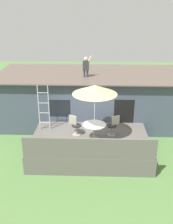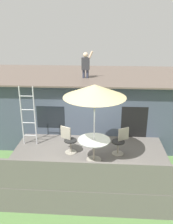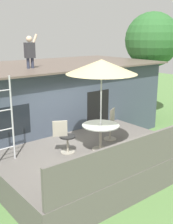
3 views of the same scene
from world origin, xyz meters
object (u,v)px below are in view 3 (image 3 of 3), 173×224
(step_ladder, at_px, (3,120))
(patio_chair_right, at_px, (111,124))
(patio_table, at_px, (101,130))
(patio_umbrella, at_px, (101,67))
(patio_chair_left, at_px, (65,137))
(backyard_tree, at_px, (152,40))
(person_figure, at_px, (30,50))

(step_ladder, bearing_deg, patio_chair_right, -8.29)
(patio_table, distance_m, patio_umbrella, 1.76)
(step_ladder, relative_size, patio_chair_left, 2.39)
(patio_umbrella, relative_size, step_ladder, 1.15)
(step_ladder, xyz_separation_m, backyard_tree, (8.56, 2.37, 1.77))
(patio_table, xyz_separation_m, patio_chair_left, (-0.88, 0.48, -0.13))
(patio_umbrella, relative_size, backyard_tree, 0.51)
(person_figure, relative_size, backyard_tree, 0.22)
(patio_umbrella, height_order, backyard_tree, backyard_tree)
(step_ladder, xyz_separation_m, patio_chair_right, (3.26, -0.47, -0.64))
(patio_table, relative_size, patio_chair_left, 1.13)
(step_ladder, bearing_deg, patio_chair_left, -18.06)
(patio_umbrella, bearing_deg, person_figure, 98.86)
(patio_chair_left, bearing_deg, step_ladder, -169.56)
(patio_chair_right, bearing_deg, patio_chair_left, -29.25)
(patio_chair_left, bearing_deg, patio_umbrella, -0.00)
(patio_chair_right, bearing_deg, patio_umbrella, 0.00)
(patio_chair_left, bearing_deg, patio_table, -0.00)
(patio_umbrella, distance_m, step_ladder, 2.86)
(patio_table, height_order, backyard_tree, backyard_tree)
(backyard_tree, bearing_deg, patio_table, -151.60)
(person_figure, bearing_deg, patio_chair_right, -62.10)
(step_ladder, height_order, backyard_tree, backyard_tree)
(person_figure, height_order, backyard_tree, backyard_tree)
(patio_table, xyz_separation_m, person_figure, (-0.47, 3.02, 2.09))
(person_figure, height_order, patio_chair_right, person_figure)
(patio_table, xyz_separation_m, backyard_tree, (6.17, 3.34, 2.29))
(backyard_tree, bearing_deg, patio_chair_right, -151.83)
(patio_umbrella, height_order, step_ladder, patio_umbrella)
(step_ladder, distance_m, backyard_tree, 9.06)
(patio_umbrella, relative_size, patio_chair_left, 2.76)
(patio_umbrella, height_order, person_figure, person_figure)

